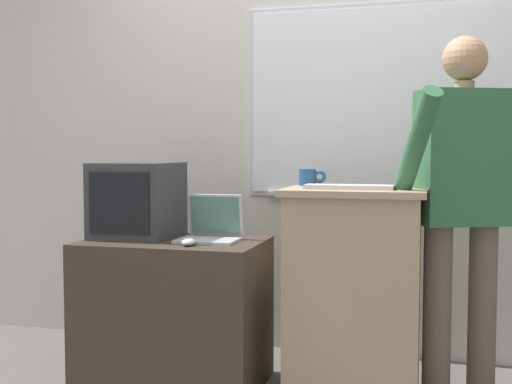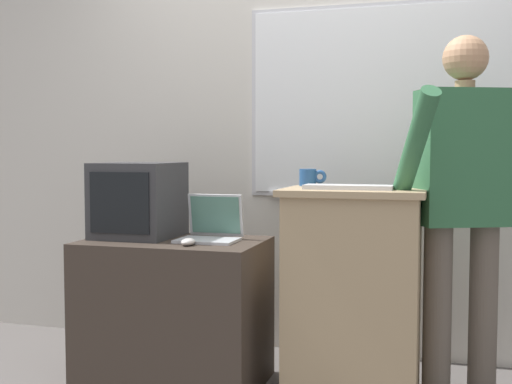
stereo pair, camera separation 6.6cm
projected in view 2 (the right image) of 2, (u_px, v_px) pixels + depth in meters
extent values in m
cube|color=beige|center=(310.00, 123.00, 3.75)|extent=(6.40, 0.12, 2.67)
cube|color=#B7B7BC|center=(411.00, 100.00, 3.51)|extent=(1.82, 0.02, 1.08)
cube|color=white|center=(411.00, 100.00, 3.51)|extent=(1.77, 0.02, 1.03)
cube|color=#B7B7BC|center=(409.00, 196.00, 3.53)|extent=(1.59, 0.04, 0.02)
cube|color=tan|center=(353.00, 298.00, 3.01)|extent=(0.60, 0.44, 0.97)
cube|color=tan|center=(354.00, 192.00, 2.98)|extent=(0.65, 0.48, 0.03)
cube|color=#382D26|center=(175.00, 312.00, 3.22)|extent=(0.89, 0.57, 0.73)
cylinder|color=brown|center=(437.00, 314.00, 2.98)|extent=(0.13, 0.13, 0.83)
cylinder|color=brown|center=(483.00, 312.00, 3.00)|extent=(0.13, 0.13, 0.83)
cube|color=#2D603D|center=(463.00, 158.00, 2.94)|extent=(0.46, 0.37, 0.62)
cylinder|color=tan|center=(465.00, 85.00, 2.92)|extent=(0.09, 0.09, 0.04)
sphere|color=tan|center=(465.00, 58.00, 2.91)|extent=(0.21, 0.21, 0.21)
cylinder|color=#2D603D|center=(414.00, 149.00, 2.74)|extent=(0.25, 0.43, 0.52)
cylinder|color=#2D603D|center=(510.00, 163.00, 2.97)|extent=(0.08, 0.08, 0.59)
cube|color=#B7BABF|center=(207.00, 240.00, 3.13)|extent=(0.29, 0.21, 0.01)
cube|color=#B7BABF|center=(216.00, 215.00, 3.24)|extent=(0.29, 0.05, 0.21)
cube|color=#4C7A6B|center=(215.00, 215.00, 3.23)|extent=(0.26, 0.03, 0.19)
cube|color=silver|center=(348.00, 187.00, 2.92)|extent=(0.40, 0.14, 0.02)
ellipsoid|color=silver|center=(188.00, 242.00, 3.01)|extent=(0.06, 0.10, 0.03)
cube|color=#333335|center=(139.00, 200.00, 3.31)|extent=(0.39, 0.41, 0.38)
cube|color=black|center=(119.00, 203.00, 3.11)|extent=(0.32, 0.01, 0.30)
cylinder|color=#234C84|center=(308.00, 177.00, 3.20)|extent=(0.08, 0.08, 0.08)
torus|color=#234C84|center=(320.00, 177.00, 3.19)|extent=(0.07, 0.02, 0.07)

